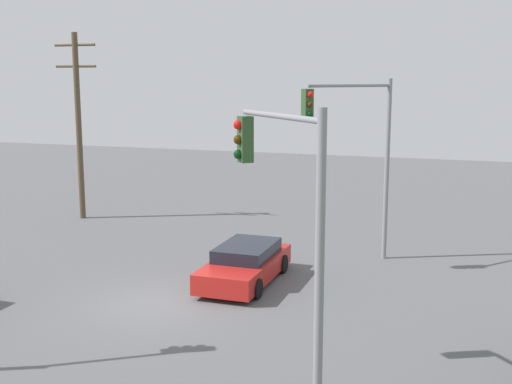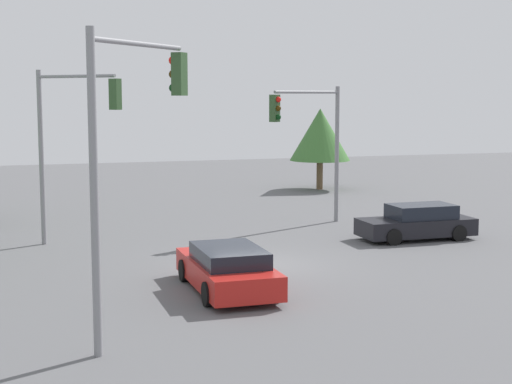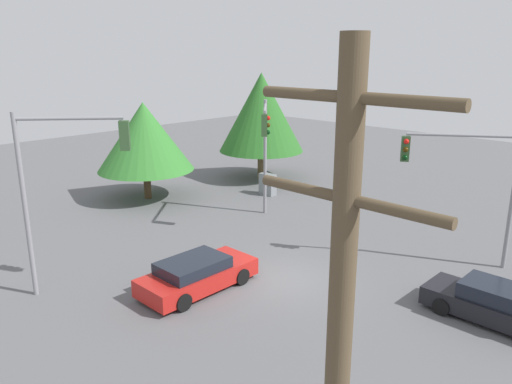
{
  "view_description": "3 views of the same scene",
  "coord_description": "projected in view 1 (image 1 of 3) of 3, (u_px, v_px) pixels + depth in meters",
  "views": [
    {
      "loc": [
        -9.0,
        16.94,
        6.89
      ],
      "look_at": [
        -2.54,
        -1.98,
        3.33
      ],
      "focal_mm": 45.0,
      "sensor_mm": 36.0,
      "label": 1
    },
    {
      "loc": [
        -7.57,
        -23.71,
        5.51
      ],
      "look_at": [
        -0.51,
        -1.39,
        2.58
      ],
      "focal_mm": 55.0,
      "sensor_mm": 36.0,
      "label": 2
    },
    {
      "loc": [
        11.98,
        -13.95,
        8.86
      ],
      "look_at": [
        -2.1,
        0.63,
        3.14
      ],
      "focal_mm": 35.0,
      "sensor_mm": 36.0,
      "label": 3
    }
  ],
  "objects": [
    {
      "name": "traffic_signal_cross",
      "position": [
        358.0,
        140.0,
        23.33
      ],
      "size": [
        2.72,
        3.12,
        6.88
      ],
      "rotation": [
        0.0,
        0.0,
        0.86
      ],
      "color": "gray",
      "rests_on": "ground_plane"
    },
    {
      "name": "traffic_signal_main",
      "position": [
        285.0,
        205.0,
        12.88
      ],
      "size": [
        2.72,
        2.94,
        6.39
      ],
      "rotation": [
        0.0,
        0.0,
        -0.83
      ],
      "color": "gray",
      "rests_on": "ground_plane"
    },
    {
      "name": "ground_plane",
      "position": [
        158.0,
        304.0,
        19.86
      ],
      "size": [
        80.0,
        80.0,
        0.0
      ],
      "primitive_type": "plane",
      "color": "#5B5B5E"
    },
    {
      "name": "utility_pole_tall",
      "position": [
        78.0,
        122.0,
        31.19
      ],
      "size": [
        2.2,
        0.28,
        9.04
      ],
      "color": "brown",
      "rests_on": "ground_plane"
    },
    {
      "name": "sedan_red",
      "position": [
        245.0,
        264.0,
        21.88
      ],
      "size": [
        2.06,
        4.69,
        1.29
      ],
      "color": "red",
      "rests_on": "ground_plane"
    }
  ]
}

